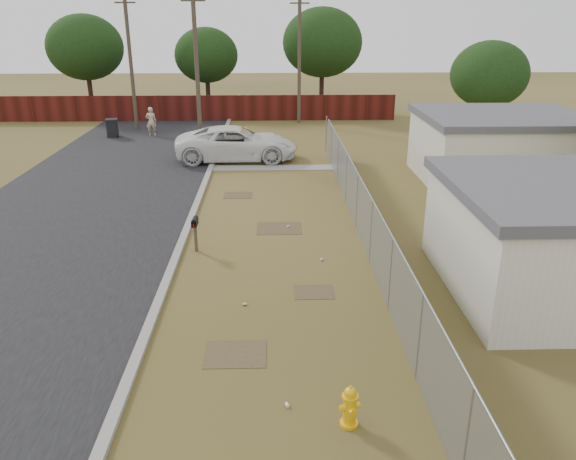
{
  "coord_description": "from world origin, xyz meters",
  "views": [
    {
      "loc": [
        0.08,
        -15.93,
        7.26
      ],
      "look_at": [
        0.54,
        -0.01,
        1.1
      ],
      "focal_mm": 35.0,
      "sensor_mm": 36.0,
      "label": 1
    }
  ],
  "objects_px": {
    "mailbox": "(195,225)",
    "pickup_truck": "(237,143)",
    "trash_bin": "(112,128)",
    "pedestrian": "(151,121)",
    "fire_hydrant": "(350,407)"
  },
  "relations": [
    {
      "from": "mailbox",
      "to": "pickup_truck",
      "type": "height_order",
      "value": "pickup_truck"
    },
    {
      "from": "pickup_truck",
      "to": "trash_bin",
      "type": "height_order",
      "value": "pickup_truck"
    },
    {
      "from": "mailbox",
      "to": "pickup_truck",
      "type": "bearing_deg",
      "value": 87.0
    },
    {
      "from": "mailbox",
      "to": "trash_bin",
      "type": "bearing_deg",
      "value": 112.16
    },
    {
      "from": "mailbox",
      "to": "pickup_truck",
      "type": "relative_size",
      "value": 0.18
    },
    {
      "from": "mailbox",
      "to": "trash_bin",
      "type": "height_order",
      "value": "mailbox"
    },
    {
      "from": "pedestrian",
      "to": "trash_bin",
      "type": "distance_m",
      "value": 2.43
    },
    {
      "from": "pedestrian",
      "to": "trash_bin",
      "type": "xyz_separation_m",
      "value": [
        -2.39,
        -0.32,
        -0.32
      ]
    },
    {
      "from": "mailbox",
      "to": "pickup_truck",
      "type": "xyz_separation_m",
      "value": [
        0.64,
        12.26,
        -0.04
      ]
    },
    {
      "from": "fire_hydrant",
      "to": "mailbox",
      "type": "height_order",
      "value": "mailbox"
    },
    {
      "from": "fire_hydrant",
      "to": "pedestrian",
      "type": "relative_size",
      "value": 0.49
    },
    {
      "from": "fire_hydrant",
      "to": "mailbox",
      "type": "bearing_deg",
      "value": 114.89
    },
    {
      "from": "fire_hydrant",
      "to": "trash_bin",
      "type": "xyz_separation_m",
      "value": [
        -11.4,
        26.83,
        0.17
      ]
    },
    {
      "from": "trash_bin",
      "to": "fire_hydrant",
      "type": "bearing_deg",
      "value": -66.97
    },
    {
      "from": "mailbox",
      "to": "pedestrian",
      "type": "relative_size",
      "value": 0.65
    }
  ]
}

